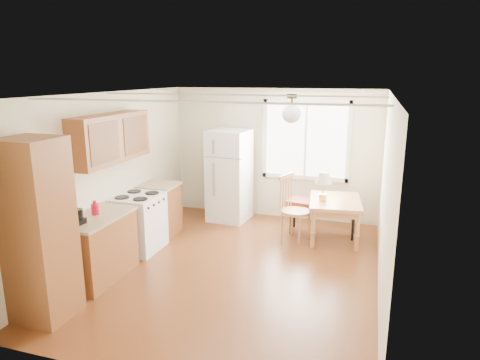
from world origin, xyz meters
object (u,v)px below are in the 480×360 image
at_px(refrigerator, 229,176).
at_px(bench, 323,205).
at_px(chair, 291,202).
at_px(dining_table, 335,206).

bearing_deg(refrigerator, bench, -3.14).
xyz_separation_m(refrigerator, bench, (1.82, -0.26, -0.35)).
bearing_deg(bench, chair, -134.36).
distance_m(dining_table, chair, 0.75).
bearing_deg(chair, refrigerator, 172.38).
bearing_deg(dining_table, bench, 133.00).
bearing_deg(bench, dining_table, -33.10).
distance_m(refrigerator, bench, 1.87).
height_order(refrigerator, dining_table, refrigerator).
xyz_separation_m(dining_table, chair, (-0.72, -0.22, 0.05)).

